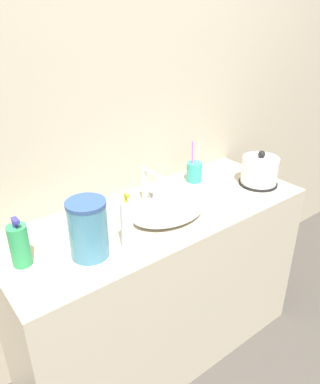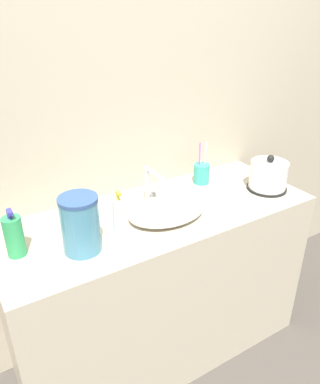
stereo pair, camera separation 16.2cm
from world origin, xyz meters
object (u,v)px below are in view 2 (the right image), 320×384
object	(u,v)px
electric_kettle	(268,177)
lotion_bottle	(119,223)
toothbrush_cup	(202,173)
water_pitcher	(80,224)
faucet	(150,183)
shampoo_bottle	(14,236)

from	to	relation	value
electric_kettle	lotion_bottle	bearing A→B (deg)	-176.26
toothbrush_cup	water_pitcher	xyz separation A→B (m)	(-0.74, -0.24, 0.06)
lotion_bottle	water_pitcher	bearing A→B (deg)	160.86
faucet	shampoo_bottle	distance (m)	0.63
faucet	lotion_bottle	distance (m)	0.36
toothbrush_cup	shampoo_bottle	bearing A→B (deg)	-171.59
faucet	toothbrush_cup	world-z (taller)	toothbrush_cup
faucet	shampoo_bottle	world-z (taller)	shampoo_bottle
lotion_bottle	shampoo_bottle	world-z (taller)	lotion_bottle
faucet	water_pitcher	size ratio (longest dim) A/B	0.79
faucet	lotion_bottle	world-z (taller)	lotion_bottle
lotion_bottle	water_pitcher	world-z (taller)	lotion_bottle
water_pitcher	toothbrush_cup	bearing A→B (deg)	18.01
lotion_bottle	water_pitcher	xyz separation A→B (m)	(-0.13, 0.05, 0.01)
electric_kettle	lotion_bottle	size ratio (longest dim) A/B	0.84
faucet	lotion_bottle	bearing A→B (deg)	-139.08
faucet	water_pitcher	xyz separation A→B (m)	(-0.41, -0.19, 0.01)
lotion_bottle	toothbrush_cup	bearing A→B (deg)	25.36
faucet	lotion_bottle	size ratio (longest dim) A/B	0.76
toothbrush_cup	lotion_bottle	size ratio (longest dim) A/B	0.97
electric_kettle	water_pitcher	size ratio (longest dim) A/B	0.88
faucet	water_pitcher	bearing A→B (deg)	-154.99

